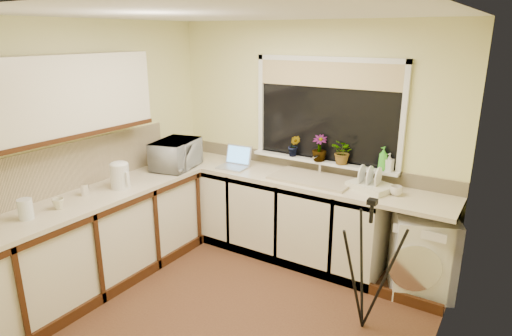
% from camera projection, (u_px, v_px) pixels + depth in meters
% --- Properties ---
extents(floor, '(3.20, 3.20, 0.00)m').
position_uv_depth(floor, '(228.00, 310.00, 3.83)').
color(floor, brown).
rests_on(floor, ground).
extents(ceiling, '(3.20, 3.20, 0.00)m').
position_uv_depth(ceiling, '(222.00, 14.00, 3.12)').
color(ceiling, white).
rests_on(ceiling, ground).
extents(wall_back, '(3.20, 0.00, 3.20)m').
position_uv_depth(wall_back, '(308.00, 140.00, 4.69)').
color(wall_back, beige).
rests_on(wall_back, ground).
extents(wall_front, '(3.20, 0.00, 3.20)m').
position_uv_depth(wall_front, '(54.00, 254.00, 2.26)').
color(wall_front, beige).
rests_on(wall_front, ground).
extents(wall_left, '(0.00, 3.00, 3.00)m').
position_uv_depth(wall_left, '(93.00, 150.00, 4.29)').
color(wall_left, beige).
rests_on(wall_left, ground).
extents(wall_right, '(0.00, 3.00, 3.00)m').
position_uv_depth(wall_right, '(439.00, 222.00, 2.66)').
color(wall_right, beige).
rests_on(wall_right, ground).
extents(base_cabinet_back, '(2.55, 0.60, 0.86)m').
position_uv_depth(base_cabinet_back, '(267.00, 212.00, 4.84)').
color(base_cabinet_back, silver).
rests_on(base_cabinet_back, floor).
extents(base_cabinet_left, '(0.54, 2.40, 0.86)m').
position_uv_depth(base_cabinet_left, '(97.00, 243.00, 4.13)').
color(base_cabinet_left, silver).
rests_on(base_cabinet_left, floor).
extents(worktop_back, '(3.20, 0.60, 0.04)m').
position_uv_depth(worktop_back, '(295.00, 178.00, 4.55)').
color(worktop_back, beige).
rests_on(worktop_back, base_cabinet_back).
extents(worktop_left, '(0.60, 2.40, 0.04)m').
position_uv_depth(worktop_left, '(91.00, 198.00, 4.00)').
color(worktop_left, beige).
rests_on(worktop_left, base_cabinet_left).
extents(upper_cabinet, '(0.28, 1.90, 0.70)m').
position_uv_depth(upper_cabinet, '(53.00, 98.00, 3.68)').
color(upper_cabinet, silver).
rests_on(upper_cabinet, wall_left).
extents(splashback_left, '(0.02, 2.40, 0.45)m').
position_uv_depth(splashback_left, '(68.00, 168.00, 4.07)').
color(splashback_left, beige).
rests_on(splashback_left, wall_left).
extents(splashback_back, '(3.20, 0.02, 0.14)m').
position_uv_depth(splashback_back, '(307.00, 163.00, 4.75)').
color(splashback_back, beige).
rests_on(splashback_back, wall_back).
extents(window_glass, '(1.50, 0.02, 1.00)m').
position_uv_depth(window_glass, '(327.00, 112.00, 4.48)').
color(window_glass, black).
rests_on(window_glass, wall_back).
extents(window_blind, '(1.50, 0.02, 0.25)m').
position_uv_depth(window_blind, '(327.00, 75.00, 4.35)').
color(window_blind, tan).
rests_on(window_blind, wall_back).
extents(windowsill, '(1.60, 0.14, 0.03)m').
position_uv_depth(windowsill, '(322.00, 162.00, 4.58)').
color(windowsill, white).
rests_on(windowsill, wall_back).
extents(sink, '(0.82, 0.46, 0.03)m').
position_uv_depth(sink, '(312.00, 179.00, 4.43)').
color(sink, tan).
rests_on(sink, worktop_back).
extents(faucet, '(0.03, 0.03, 0.24)m').
position_uv_depth(faucet, '(320.00, 164.00, 4.55)').
color(faucet, silver).
rests_on(faucet, worktop_back).
extents(washing_machine, '(0.69, 0.68, 0.76)m').
position_uv_depth(washing_machine, '(422.00, 253.00, 4.04)').
color(washing_machine, white).
rests_on(washing_machine, floor).
extents(laptop, '(0.33, 0.31, 0.23)m').
position_uv_depth(laptop, '(235.00, 162.00, 4.85)').
color(laptop, '#A8A8B0').
rests_on(laptop, worktop_back).
extents(kettle, '(0.18, 0.18, 0.23)m').
position_uv_depth(kettle, '(120.00, 176.00, 4.17)').
color(kettle, silver).
rests_on(kettle, worktop_left).
extents(dish_rack, '(0.48, 0.42, 0.06)m').
position_uv_depth(dish_rack, '(371.00, 186.00, 4.15)').
color(dish_rack, beige).
rests_on(dish_rack, worktop_back).
extents(tripod, '(0.59, 0.59, 1.12)m').
position_uv_depth(tripod, '(367.00, 266.00, 3.46)').
color(tripod, black).
rests_on(tripod, floor).
extents(glass_jug, '(0.11, 0.11, 0.17)m').
position_uv_depth(glass_jug, '(26.00, 209.00, 3.48)').
color(glass_jug, white).
rests_on(glass_jug, worktop_left).
extents(steel_jar, '(0.08, 0.08, 0.11)m').
position_uv_depth(steel_jar, '(85.00, 190.00, 4.00)').
color(steel_jar, white).
rests_on(steel_jar, worktop_left).
extents(microwave, '(0.49, 0.62, 0.31)m').
position_uv_depth(microwave, '(176.00, 154.00, 4.79)').
color(microwave, silver).
rests_on(microwave, worktop_left).
extents(plant_b, '(0.15, 0.13, 0.23)m').
position_uv_depth(plant_b, '(294.00, 146.00, 4.69)').
color(plant_b, '#999999').
rests_on(plant_b, windowsill).
extents(plant_c, '(0.19, 0.19, 0.27)m').
position_uv_depth(plant_c, '(319.00, 148.00, 4.52)').
color(plant_c, '#999999').
rests_on(plant_c, windowsill).
extents(plant_d, '(0.29, 0.28, 0.25)m').
position_uv_depth(plant_d, '(343.00, 152.00, 4.40)').
color(plant_d, '#999999').
rests_on(plant_d, windowsill).
extents(soap_bottle_green, '(0.11, 0.11, 0.23)m').
position_uv_depth(soap_bottle_green, '(383.00, 159.00, 4.21)').
color(soap_bottle_green, green).
rests_on(soap_bottle_green, windowsill).
extents(soap_bottle_clear, '(0.09, 0.09, 0.17)m').
position_uv_depth(soap_bottle_clear, '(389.00, 162.00, 4.20)').
color(soap_bottle_clear, '#999999').
rests_on(soap_bottle_clear, windowsill).
extents(cup_back, '(0.12, 0.12, 0.09)m').
position_uv_depth(cup_back, '(396.00, 191.00, 4.00)').
color(cup_back, silver).
rests_on(cup_back, worktop_back).
extents(cup_left, '(0.13, 0.13, 0.09)m').
position_uv_depth(cup_left, '(58.00, 204.00, 3.69)').
color(cup_left, beige).
rests_on(cup_left, worktop_left).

